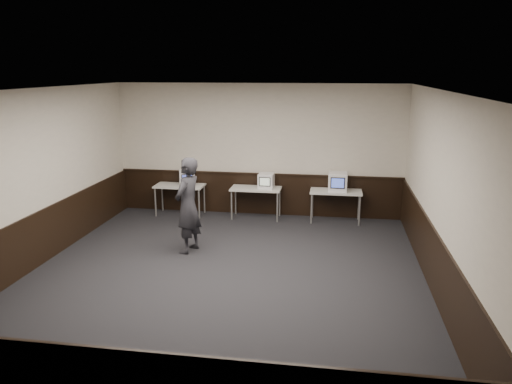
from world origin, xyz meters
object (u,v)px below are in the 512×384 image
at_px(emac_left, 187,178).
at_px(emac_center, 266,181).
at_px(desk_right, 336,194).
at_px(person, 188,205).
at_px(desk_left, 180,188).
at_px(emac_right, 338,182).
at_px(desk_center, 256,191).

relative_size(emac_left, emac_center, 1.22).
bearing_deg(desk_right, person, -139.31).
relative_size(desk_left, desk_right, 1.00).
distance_m(emac_right, person, 3.79).
height_order(desk_left, desk_center, same).
bearing_deg(desk_right, emac_left, 179.55).
xyz_separation_m(desk_center, person, (-0.95, -2.46, 0.27)).
distance_m(emac_center, person, 2.74).
bearing_deg(emac_center, desk_left, -177.49).
bearing_deg(desk_left, desk_right, 0.00).
height_order(desk_left, person, person).
relative_size(desk_left, emac_right, 2.51).
bearing_deg(person, desk_left, -144.00).
bearing_deg(emac_left, desk_left, 169.48).
xyz_separation_m(desk_left, person, (0.95, -2.46, 0.27)).
distance_m(desk_center, desk_right, 1.90).
relative_size(emac_left, person, 0.26).
distance_m(desk_center, emac_center, 0.35).
height_order(desk_right, person, person).
height_order(desk_left, emac_center, emac_center).
height_order(emac_left, emac_center, emac_left).
xyz_separation_m(emac_left, person, (0.76, -2.48, 0.01)).
bearing_deg(desk_left, emac_right, 0.02).
distance_m(emac_center, emac_right, 1.69).
bearing_deg(desk_right, emac_center, 179.71).
distance_m(desk_left, desk_center, 1.90).
height_order(desk_center, emac_center, emac_center).
xyz_separation_m(desk_left, emac_right, (3.83, 0.00, 0.29)).
distance_m(emac_left, person, 2.60).
height_order(emac_left, person, person).
bearing_deg(person, emac_left, -148.02).
xyz_separation_m(desk_left, desk_center, (1.90, 0.00, 0.00)).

